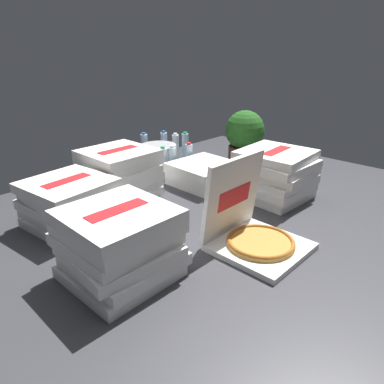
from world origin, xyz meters
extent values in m
cube|color=#38383D|center=(0.00, 0.00, -0.01)|extent=(3.20, 2.40, 0.02)
cube|color=white|center=(-0.07, -0.40, 0.01)|extent=(0.40, 0.40, 0.03)
cylinder|color=#C6893D|center=(-0.07, -0.40, 0.04)|extent=(0.32, 0.32, 0.02)
torus|color=#A96324|center=(-0.07, -0.40, 0.05)|extent=(0.32, 0.32, 0.02)
cube|color=white|center=(-0.07, -0.22, 0.23)|extent=(0.40, 0.07, 0.40)
cube|color=red|center=(-0.07, -0.23, 0.22)|extent=(0.24, 0.01, 0.10)
cube|color=white|center=(0.40, 0.38, 0.03)|extent=(0.40, 0.40, 0.05)
cube|color=white|center=(0.39, 0.38, 0.08)|extent=(0.41, 0.41, 0.05)
cube|color=red|center=(0.39, 0.38, 0.10)|extent=(0.26, 0.08, 0.00)
cube|color=white|center=(0.39, 0.38, 0.13)|extent=(0.41, 0.41, 0.05)
cube|color=white|center=(-0.14, 0.63, 0.03)|extent=(0.43, 0.43, 0.05)
cube|color=white|center=(-0.13, 0.64, 0.08)|extent=(0.44, 0.44, 0.05)
cube|color=white|center=(-0.13, 0.63, 0.13)|extent=(0.42, 0.42, 0.05)
cube|color=red|center=(-0.13, 0.63, 0.15)|extent=(0.26, 0.09, 0.00)
cube|color=white|center=(-0.14, 0.63, 0.18)|extent=(0.41, 0.41, 0.05)
cube|color=white|center=(-0.12, 0.64, 0.23)|extent=(0.42, 0.42, 0.05)
cube|color=white|center=(-0.14, 0.62, 0.28)|extent=(0.40, 0.40, 0.05)
cube|color=red|center=(-0.14, 0.62, 0.31)|extent=(0.26, 0.08, 0.00)
cube|color=white|center=(-0.55, 0.49, 0.03)|extent=(0.44, 0.44, 0.05)
cube|color=white|center=(-0.55, 0.49, 0.08)|extent=(0.44, 0.44, 0.05)
cube|color=red|center=(-0.55, 0.49, 0.10)|extent=(0.26, 0.10, 0.00)
cube|color=white|center=(-0.56, 0.50, 0.13)|extent=(0.43, 0.43, 0.05)
cube|color=white|center=(-0.55, 0.48, 0.18)|extent=(0.41, 0.41, 0.05)
cube|color=white|center=(-0.56, 0.48, 0.23)|extent=(0.44, 0.44, 0.05)
cube|color=red|center=(-0.56, 0.48, 0.26)|extent=(0.27, 0.10, 0.00)
cube|color=white|center=(0.53, -0.09, 0.03)|extent=(0.42, 0.42, 0.05)
cube|color=white|center=(0.52, -0.10, 0.08)|extent=(0.41, 0.41, 0.05)
cube|color=red|center=(0.52, -0.10, 0.10)|extent=(0.26, 0.08, 0.00)
cube|color=white|center=(0.53, -0.10, 0.13)|extent=(0.42, 0.42, 0.05)
cube|color=red|center=(0.53, -0.10, 0.15)|extent=(0.26, 0.09, 0.00)
cube|color=white|center=(0.53, -0.11, 0.18)|extent=(0.42, 0.42, 0.05)
cube|color=red|center=(0.53, -0.11, 0.20)|extent=(0.26, 0.08, 0.00)
cube|color=white|center=(0.51, -0.11, 0.23)|extent=(0.41, 0.41, 0.05)
cube|color=red|center=(0.51, -0.11, 0.26)|extent=(0.26, 0.08, 0.00)
cube|color=white|center=(0.52, -0.09, 0.28)|extent=(0.42, 0.42, 0.05)
cube|color=red|center=(0.52, -0.09, 0.31)|extent=(0.26, 0.09, 0.00)
cube|color=white|center=(-0.66, -0.09, 0.03)|extent=(0.40, 0.40, 0.05)
cube|color=white|center=(-0.64, -0.10, 0.08)|extent=(0.40, 0.40, 0.05)
cube|color=white|center=(-0.66, -0.10, 0.13)|extent=(0.43, 0.43, 0.05)
cube|color=white|center=(-0.65, -0.08, 0.18)|extent=(0.40, 0.40, 0.05)
cube|color=red|center=(-0.65, -0.08, 0.20)|extent=(0.26, 0.07, 0.00)
cube|color=white|center=(-0.65, -0.09, 0.23)|extent=(0.40, 0.40, 0.05)
cube|color=white|center=(-0.65, -0.09, 0.28)|extent=(0.40, 0.40, 0.05)
cube|color=red|center=(-0.65, -0.09, 0.31)|extent=(0.26, 0.07, 0.00)
cylinder|color=#B7BABF|center=(0.43, 0.89, 0.09)|extent=(0.28, 0.28, 0.18)
cylinder|color=white|center=(0.47, 1.12, 0.11)|extent=(0.06, 0.06, 0.22)
cylinder|color=blue|center=(0.47, 1.12, 0.23)|extent=(0.03, 0.03, 0.02)
cylinder|color=silver|center=(0.72, 0.89, 0.11)|extent=(0.06, 0.06, 0.22)
cylinder|color=#239951|center=(0.72, 0.89, 0.23)|extent=(0.03, 0.03, 0.02)
cylinder|color=silver|center=(0.50, 0.63, 0.11)|extent=(0.06, 0.06, 0.22)
cylinder|color=red|center=(0.50, 0.63, 0.23)|extent=(0.03, 0.03, 0.02)
cylinder|color=silver|center=(0.35, 0.65, 0.11)|extent=(0.06, 0.06, 0.22)
cylinder|color=white|center=(0.35, 0.65, 0.23)|extent=(0.03, 0.03, 0.02)
cylinder|color=white|center=(0.64, 0.92, 0.11)|extent=(0.06, 0.06, 0.22)
cylinder|color=white|center=(0.64, 0.92, 0.23)|extent=(0.03, 0.03, 0.02)
cylinder|color=silver|center=(0.63, 1.05, 0.11)|extent=(0.06, 0.06, 0.22)
cylinder|color=blue|center=(0.63, 1.05, 0.23)|extent=(0.03, 0.03, 0.02)
cylinder|color=silver|center=(0.29, 0.68, 0.11)|extent=(0.06, 0.06, 0.22)
cylinder|color=#239951|center=(0.29, 0.68, 0.23)|extent=(0.03, 0.03, 0.02)
cylinder|color=#513323|center=(1.01, 0.49, 0.07)|extent=(0.25, 0.25, 0.13)
sphere|color=#245B1E|center=(1.01, 0.49, 0.27)|extent=(0.32, 0.32, 0.32)
camera|label=1|loc=(-1.35, -1.17, 0.90)|focal=33.32mm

